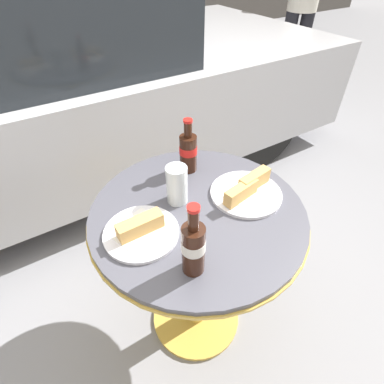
% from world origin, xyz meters
% --- Properties ---
extents(ground_plane, '(30.00, 30.00, 0.00)m').
position_xyz_m(ground_plane, '(0.00, 0.00, 0.00)').
color(ground_plane, gray).
extents(bistro_table, '(0.74, 0.74, 0.74)m').
position_xyz_m(bistro_table, '(0.00, 0.00, 0.55)').
color(bistro_table, gold).
rests_on(bistro_table, ground_plane).
extents(cola_bottle_left, '(0.06, 0.06, 0.23)m').
position_xyz_m(cola_bottle_left, '(-0.14, -0.19, 0.83)').
color(cola_bottle_left, '#33190F').
rests_on(cola_bottle_left, bistro_table).
extents(cola_bottle_right, '(0.07, 0.07, 0.21)m').
position_xyz_m(cola_bottle_right, '(0.09, 0.21, 0.82)').
color(cola_bottle_right, '#33190F').
rests_on(cola_bottle_right, bistro_table).
extents(drinking_glass, '(0.07, 0.07, 0.14)m').
position_xyz_m(drinking_glass, '(-0.03, 0.08, 0.80)').
color(drinking_glass, '#C68923').
rests_on(drinking_glass, bistro_table).
extents(lunch_plate_near, '(0.25, 0.25, 0.07)m').
position_xyz_m(lunch_plate_near, '(0.19, -0.03, 0.76)').
color(lunch_plate_near, white).
rests_on(lunch_plate_near, bistro_table).
extents(lunch_plate_far, '(0.23, 0.23, 0.06)m').
position_xyz_m(lunch_plate_far, '(-0.21, 0.00, 0.76)').
color(lunch_plate_far, white).
rests_on(lunch_plate_far, bistro_table).
extents(parked_car, '(4.34, 1.83, 1.28)m').
position_xyz_m(parked_car, '(-0.26, 1.68, 0.62)').
color(parked_car, '#B7B7BC').
rests_on(parked_car, ground_plane).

